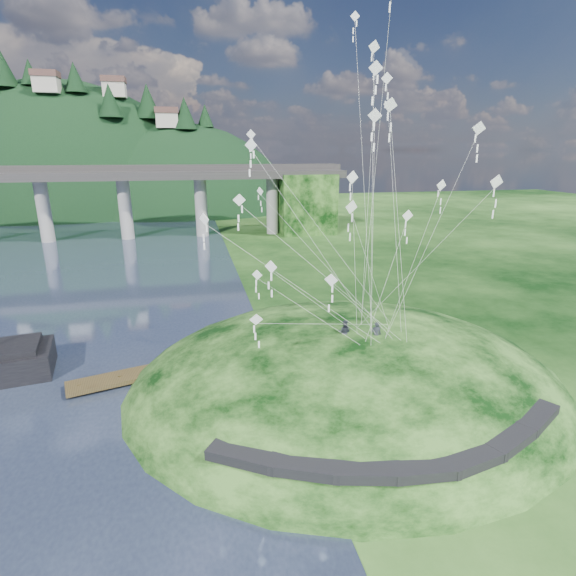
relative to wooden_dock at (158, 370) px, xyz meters
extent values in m
plane|color=black|center=(7.00, -6.47, -0.44)|extent=(320.00, 320.00, 0.00)
ellipsoid|color=black|center=(15.00, -4.47, -1.94)|extent=(36.00, 32.00, 13.00)
cube|color=black|center=(5.50, -14.47, 1.59)|extent=(4.32, 3.62, 0.71)
cube|color=black|center=(8.50, -16.12, 1.65)|extent=(4.10, 2.97, 0.61)
cube|color=black|center=(11.50, -17.12, 1.64)|extent=(3.85, 2.37, 0.62)
cube|color=black|center=(14.50, -17.57, 1.60)|extent=(3.62, 1.83, 0.66)
cube|color=black|center=(17.50, -17.37, 1.61)|extent=(3.82, 2.27, 0.68)
cube|color=black|center=(20.50, -16.42, 1.70)|extent=(4.11, 2.97, 0.71)
cube|color=black|center=(23.50, -14.87, 1.73)|extent=(4.26, 3.43, 0.66)
cylinder|color=gray|center=(-25.00, 63.53, 6.06)|extent=(2.60, 2.60, 13.00)
cylinder|color=gray|center=(-9.50, 63.53, 6.06)|extent=(2.60, 2.60, 13.00)
cylinder|color=gray|center=(6.00, 63.53, 6.06)|extent=(2.60, 2.60, 13.00)
cylinder|color=gray|center=(21.50, 63.53, 6.06)|extent=(2.60, 2.60, 13.00)
cube|color=black|center=(29.00, 63.53, 6.06)|extent=(12.00, 11.00, 13.00)
ellipsoid|color=black|center=(-33.00, 119.53, -6.44)|extent=(96.00, 68.00, 88.00)
ellipsoid|color=black|center=(2.00, 111.53, -10.44)|extent=(76.00, 56.00, 72.00)
cone|color=black|center=(-42.87, 108.16, 38.79)|extent=(8.01, 8.01, 10.54)
cone|color=black|center=(-35.86, 107.59, 37.45)|extent=(4.97, 4.97, 6.54)
cone|color=black|center=(-24.40, 105.57, 36.24)|extent=(5.83, 5.83, 7.67)
cone|color=black|center=(-15.44, 100.61, 30.14)|extent=(6.47, 6.47, 8.51)
cone|color=black|center=(-6.22, 107.52, 30.79)|extent=(7.13, 7.13, 9.38)
cone|color=black|center=(3.89, 102.56, 27.43)|extent=(6.56, 6.56, 8.63)
cone|color=black|center=(9.78, 108.16, 27.24)|extent=(4.88, 4.88, 6.42)
cube|color=beige|center=(-31.00, 103.53, 33.84)|extent=(6.00, 5.00, 4.00)
cube|color=brown|center=(-31.00, 103.53, 36.54)|extent=(6.40, 5.40, 1.60)
cube|color=beige|center=(-15.00, 109.53, 33.74)|extent=(6.00, 5.00, 4.00)
cube|color=brown|center=(-15.00, 109.53, 36.44)|extent=(6.40, 5.40, 1.60)
cube|color=beige|center=(-1.00, 103.53, 25.44)|extent=(6.00, 5.00, 4.00)
cube|color=brown|center=(-1.00, 103.53, 28.14)|extent=(6.40, 5.40, 1.60)
cube|color=black|center=(-12.08, 2.50, 2.03)|extent=(5.72, 5.02, 0.51)
cube|color=#382B16|center=(0.00, 0.00, 0.01)|extent=(14.05, 5.86, 0.35)
cylinder|color=#382B16|center=(-5.77, -1.61, -0.24)|extent=(0.30, 0.30, 1.00)
cylinder|color=#382B16|center=(-2.88, -0.80, -0.24)|extent=(0.30, 0.30, 1.00)
cylinder|color=#382B16|center=(0.00, 0.00, -0.24)|extent=(0.30, 0.30, 1.00)
cylinder|color=#382B16|center=(2.88, 0.80, -0.24)|extent=(0.30, 0.30, 1.00)
cylinder|color=#382B16|center=(5.77, 1.61, -0.24)|extent=(0.30, 0.30, 1.00)
imported|color=#272A34|center=(16.31, -6.68, 5.47)|extent=(0.83, 0.67, 1.98)
imported|color=#272A34|center=(14.13, -5.86, 5.47)|extent=(1.16, 1.10, 1.88)
cube|color=white|center=(7.52, -12.01, 11.46)|extent=(0.61, 0.48, 0.74)
cube|color=white|center=(7.52, -12.01, 10.94)|extent=(0.09, 0.06, 0.43)
cube|color=white|center=(7.52, -12.01, 10.42)|extent=(0.09, 0.06, 0.43)
cube|color=white|center=(7.52, -12.01, 9.89)|extent=(0.09, 0.06, 0.43)
cube|color=white|center=(7.20, -7.59, 17.79)|extent=(0.71, 0.33, 0.74)
cube|color=white|center=(7.20, -7.59, 17.26)|extent=(0.10, 0.04, 0.44)
cube|color=white|center=(7.20, -7.59, 16.73)|extent=(0.10, 0.04, 0.44)
cube|color=white|center=(7.20, -7.59, 16.19)|extent=(0.10, 0.04, 0.44)
cube|color=white|center=(18.78, -5.36, 12.99)|extent=(0.87, 0.21, 0.86)
cube|color=white|center=(18.78, -5.36, 12.38)|extent=(0.11, 0.05, 0.50)
cube|color=white|center=(18.78, -5.36, 11.76)|extent=(0.11, 0.05, 0.50)
cube|color=white|center=(18.78, -5.36, 11.15)|extent=(0.11, 0.05, 0.50)
cube|color=white|center=(14.18, -10.77, 24.51)|extent=(0.11, 0.07, 0.49)
cube|color=white|center=(17.92, -10.90, 15.54)|extent=(0.68, 0.18, 0.67)
cube|color=white|center=(17.92, -10.90, 15.06)|extent=(0.09, 0.05, 0.40)
cube|color=white|center=(17.92, -10.90, 14.58)|extent=(0.09, 0.05, 0.40)
cube|color=white|center=(17.92, -10.90, 14.09)|extent=(0.09, 0.05, 0.40)
cube|color=white|center=(14.72, -7.80, 22.16)|extent=(0.81, 0.37, 0.83)
cube|color=white|center=(14.72, -7.80, 21.56)|extent=(0.11, 0.03, 0.50)
cube|color=white|center=(14.72, -7.80, 20.95)|extent=(0.11, 0.03, 0.50)
cube|color=white|center=(14.72, -7.80, 20.34)|extent=(0.11, 0.03, 0.50)
cube|color=white|center=(6.18, -9.63, 14.83)|extent=(0.72, 0.21, 0.71)
cube|color=white|center=(6.18, -9.63, 14.32)|extent=(0.09, 0.04, 0.42)
cube|color=white|center=(6.18, -9.63, 13.81)|extent=(0.09, 0.04, 0.42)
cube|color=white|center=(6.18, -9.63, 13.30)|extent=(0.09, 0.04, 0.42)
cube|color=white|center=(4.29, -5.96, 13.28)|extent=(0.58, 0.66, 0.82)
cube|color=white|center=(4.29, -5.96, 12.68)|extent=(0.10, 0.08, 0.49)
cube|color=white|center=(4.29, -5.96, 12.09)|extent=(0.10, 0.08, 0.49)
cube|color=white|center=(4.29, -5.96, 11.50)|extent=(0.10, 0.08, 0.49)
cube|color=white|center=(6.68, -11.80, 8.39)|extent=(0.76, 0.26, 0.74)
cube|color=white|center=(6.68, -11.80, 7.86)|extent=(0.10, 0.05, 0.44)
cube|color=white|center=(6.68, -11.80, 7.32)|extent=(0.10, 0.05, 0.44)
cube|color=white|center=(6.68, -11.80, 6.79)|extent=(0.10, 0.05, 0.44)
cube|color=white|center=(12.97, -9.34, 15.96)|extent=(0.78, 0.23, 0.79)
cube|color=white|center=(12.97, -9.34, 15.40)|extent=(0.10, 0.06, 0.46)
cube|color=white|center=(12.97, -9.34, 14.84)|extent=(0.10, 0.06, 0.46)
cube|color=white|center=(12.97, -9.34, 14.27)|extent=(0.10, 0.06, 0.46)
cube|color=white|center=(8.13, -2.60, 8.44)|extent=(0.74, 0.46, 0.83)
cube|color=white|center=(8.13, -2.60, 7.85)|extent=(0.11, 0.06, 0.48)
cube|color=white|center=(8.13, -2.60, 7.26)|extent=(0.11, 0.06, 0.48)
cube|color=white|center=(8.13, -2.60, 6.67)|extent=(0.11, 0.06, 0.48)
cube|color=white|center=(14.36, -8.91, 19.45)|extent=(0.76, 0.42, 0.81)
cube|color=white|center=(14.36, -8.91, 18.85)|extent=(0.11, 0.04, 0.49)
cube|color=white|center=(14.36, -8.91, 18.26)|extent=(0.11, 0.04, 0.49)
cube|color=white|center=(14.36, -8.91, 17.66)|extent=(0.11, 0.04, 0.49)
cube|color=white|center=(11.35, -10.82, 10.15)|extent=(0.72, 0.45, 0.80)
cube|color=white|center=(11.35, -10.82, 9.57)|extent=(0.11, 0.05, 0.47)
cube|color=white|center=(11.35, -10.82, 9.00)|extent=(0.11, 0.05, 0.47)
cube|color=white|center=(11.35, -10.82, 8.43)|extent=(0.11, 0.05, 0.47)
cube|color=white|center=(20.83, -9.62, 18.78)|extent=(0.82, 0.29, 0.81)
cube|color=white|center=(20.83, -9.62, 18.19)|extent=(0.11, 0.03, 0.48)
cube|color=white|center=(20.83, -9.62, 17.61)|extent=(0.11, 0.03, 0.48)
cube|color=white|center=(20.83, -9.62, 17.02)|extent=(0.11, 0.03, 0.48)
cube|color=white|center=(12.03, -11.89, 14.54)|extent=(0.76, 0.28, 0.77)
cube|color=white|center=(12.03, -11.89, 13.98)|extent=(0.09, 0.07, 0.46)
cube|color=white|center=(12.03, -11.89, 13.43)|extent=(0.09, 0.07, 0.46)
cube|color=white|center=(12.03, -11.89, 12.87)|extent=(0.09, 0.07, 0.46)
cube|color=white|center=(9.44, 3.61, 14.14)|extent=(0.47, 0.62, 0.73)
cube|color=white|center=(9.44, 3.61, 13.61)|extent=(0.09, 0.08, 0.43)
cube|color=white|center=(9.44, 3.61, 13.09)|extent=(0.09, 0.08, 0.43)
cube|color=white|center=(9.44, 3.61, 12.56)|extent=(0.09, 0.08, 0.43)
cube|color=white|center=(14.95, -9.67, 19.97)|extent=(0.84, 0.31, 0.81)
cube|color=white|center=(14.95, -9.67, 19.38)|extent=(0.11, 0.05, 0.49)
cube|color=white|center=(14.95, -9.67, 18.78)|extent=(0.11, 0.05, 0.49)
cube|color=white|center=(14.95, -9.67, 18.19)|extent=(0.11, 0.05, 0.49)
cube|color=white|center=(8.97, 5.03, 18.80)|extent=(0.77, 0.43, 0.84)
cube|color=white|center=(8.97, 5.03, 18.20)|extent=(0.11, 0.05, 0.49)
cube|color=white|center=(8.97, 5.03, 17.61)|extent=(0.11, 0.05, 0.49)
cube|color=white|center=(8.97, 5.03, 17.01)|extent=(0.11, 0.05, 0.49)
cube|color=white|center=(20.73, -12.02, 15.77)|extent=(0.86, 0.28, 0.84)
cube|color=white|center=(20.73, -12.02, 15.16)|extent=(0.11, 0.06, 0.50)
cube|color=white|center=(20.73, -12.02, 14.54)|extent=(0.11, 0.06, 0.50)
cube|color=white|center=(20.73, -12.02, 13.93)|extent=(0.11, 0.06, 0.50)
cube|color=white|center=(15.38, -2.03, 26.33)|extent=(0.65, 0.18, 0.66)
cube|color=white|center=(15.38, -2.03, 25.86)|extent=(0.09, 0.02, 0.38)
cube|color=white|center=(15.38, -2.03, 25.39)|extent=(0.09, 0.02, 0.38)
cube|color=white|center=(15.38, -2.03, 24.92)|extent=(0.09, 0.02, 0.38)
cube|color=white|center=(15.88, -4.53, 23.97)|extent=(0.83, 0.28, 0.81)
cube|color=white|center=(15.88, -4.53, 23.38)|extent=(0.11, 0.06, 0.48)
cube|color=white|center=(15.88, -4.53, 22.79)|extent=(0.11, 0.06, 0.48)
cube|color=white|center=(15.88, -4.53, 22.20)|extent=(0.11, 0.06, 0.48)
cube|color=white|center=(17.00, -4.33, 22.15)|extent=(0.66, 0.49, 0.78)
cube|color=white|center=(17.00, -4.33, 21.60)|extent=(0.10, 0.06, 0.45)
cube|color=white|center=(17.00, -4.33, 21.04)|extent=(0.10, 0.06, 0.45)
cube|color=white|center=(17.00, -4.33, 20.49)|extent=(0.10, 0.06, 0.45)
camera|label=1|loc=(3.37, -35.22, 17.50)|focal=28.00mm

